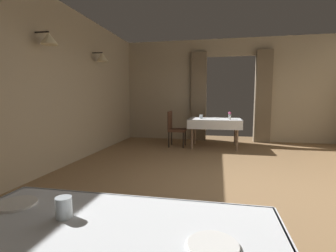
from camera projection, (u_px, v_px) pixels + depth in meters
name	position (u px, v px, depth m)	size (l,w,h in m)	color
ground	(240.00, 190.00, 3.49)	(10.08, 10.08, 0.00)	olive
wall_left	(35.00, 83.00, 3.95)	(0.49, 8.40, 3.00)	tan
wall_back	(230.00, 90.00, 7.39)	(6.40, 0.27, 3.00)	tan
dining_table_mid	(215.00, 122.00, 6.43)	(1.32, 0.98, 0.75)	#7A604C
chair_mid_left	(174.00, 127.00, 6.56)	(0.44, 0.44, 0.93)	black
glass_near_a	(64.00, 207.00, 1.10)	(0.07, 0.07, 0.09)	silver
plate_near_b	(17.00, 204.00, 1.23)	(0.19, 0.19, 0.01)	white
plate_near_d	(213.00, 245.00, 0.88)	(0.18, 0.18, 0.01)	white
flower_vase_mid	(230.00, 115.00, 6.16)	(0.07, 0.07, 0.19)	silver
glass_mid_b	(201.00, 117.00, 6.39)	(0.08, 0.08, 0.10)	silver
plate_mid_c	(216.00, 118.00, 6.62)	(0.18, 0.18, 0.01)	white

